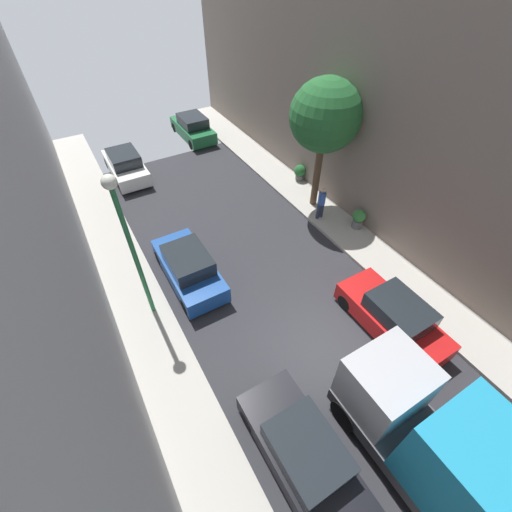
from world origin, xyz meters
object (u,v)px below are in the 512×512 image
Objects in this scene: parked_car_left_3 at (189,267)px; parked_car_right_3 at (193,128)px; lamp_post at (127,234)px; potted_plant_2 at (300,172)px; street_tree_1 at (325,116)px; delivery_truck at (470,479)px; parked_car_left_2 at (303,453)px; pedestrian at (321,202)px; potted_plant_1 at (359,218)px; parked_car_right_2 at (393,317)px; parked_car_left_4 at (126,165)px.

parked_car_left_3 is 1.00× the size of parked_car_right_3.
potted_plant_2 is at bearing 24.90° from lamp_post.
street_tree_1 reaches higher than potted_plant_2.
potted_plant_2 is (5.76, 14.44, -1.15)m from delivery_truck.
parked_car_left_2 is 2.44× the size of pedestrian.
pedestrian is 1.95m from potted_plant_1.
lamp_post is (-4.60, 9.63, 2.22)m from delivery_truck.
parked_car_right_3 reaches higher than potted_plant_1.
parked_car_left_3 is at bearing 131.78° from parked_car_right_2.
potted_plant_1 is 10.76m from lamp_post.
potted_plant_2 is at bearing 72.94° from parked_car_right_2.
street_tree_1 is (7.71, 1.63, 4.05)m from parked_car_left_3.
parked_car_left_3 and parked_car_right_3 have the same top height.
parked_car_left_2 is 0.67× the size of street_tree_1.
parked_car_left_2 is 1.00× the size of parked_car_right_3.
delivery_truck is 1.05× the size of street_tree_1.
pedestrian is at bearing 74.43° from parked_car_right_2.
potted_plant_1 is 1.09× the size of potted_plant_2.
street_tree_1 reaches higher than delivery_truck.
lamp_post is (-10.23, 0.18, 3.33)m from potted_plant_1.
parked_car_right_3 is 13.71m from potted_plant_1.
parked_car_left_2 is 5.73m from parked_car_right_2.
pedestrian is (1.82, 6.54, 0.35)m from parked_car_right_2.
parked_car_right_2 is 1.00× the size of parked_car_right_3.
parked_car_left_2 is 10.82m from potted_plant_1.
potted_plant_2 is 11.91m from lamp_post.
parked_car_right_3 is at bearing 110.02° from potted_plant_2.
parked_car_right_3 is 0.71× the size of lamp_post.
lamp_post is at bearing -165.38° from street_tree_1.
potted_plant_1 is (2.93, -13.39, -0.04)m from parked_car_right_3.
street_tree_1 is (0.48, 1.14, 3.70)m from pedestrian.
pedestrian is (7.22, 0.49, 0.35)m from parked_car_left_3.
potted_plant_2 is (0.75, 2.30, -4.13)m from street_tree_1.
parked_car_left_2 is at bearing -90.00° from parked_car_left_4.
delivery_truck reaches higher than parked_car_left_4.
parked_car_right_2 and parked_car_right_3 have the same top height.
delivery_truck is at bearing -64.47° from lamp_post.
parked_car_left_3 and parked_car_left_4 have the same top height.
lamp_post reaches higher than potted_plant_2.
parked_car_right_2 is 0.67× the size of street_tree_1.
parked_car_right_3 is 4.32× the size of potted_plant_1.
parked_car_right_3 is 0.67× the size of street_tree_1.
pedestrian reaches higher than potted_plant_2.
delivery_truck is 6.79× the size of potted_plant_1.
parked_car_left_2 reaches higher than potted_plant_2.
parked_car_right_3 is at bearing 102.36° from potted_plant_1.
parked_car_left_4 is (0.00, 9.59, 0.00)m from parked_car_left_3.
street_tree_1 is at bearing -45.92° from parked_car_left_4.
lamp_post reaches higher than pedestrian.
parked_car_left_2 is 7.95m from parked_car_left_3.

